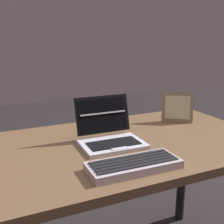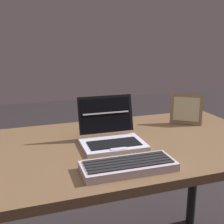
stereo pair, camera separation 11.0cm
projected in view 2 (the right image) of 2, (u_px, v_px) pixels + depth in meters
desk at (104, 165)px, 1.20m from camera, size 1.42×0.70×0.71m
laptop_front at (111, 135)px, 1.19m from camera, size 0.25×0.22×0.18m
external_keyboard at (128, 166)px, 0.96m from camera, size 0.32×0.13×0.03m
photo_frame at (186, 109)px, 1.45m from camera, size 0.15×0.12×0.15m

